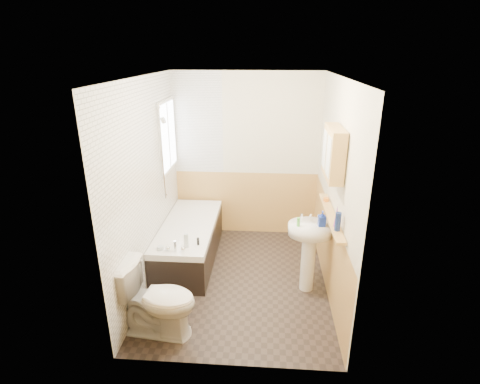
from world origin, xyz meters
name	(u,v)px	position (x,y,z in m)	size (l,w,h in m)	color
floor	(239,280)	(0.00, 0.00, 0.00)	(2.80, 2.80, 0.00)	black
ceiling	(239,77)	(0.00, 0.00, 2.50)	(2.80, 2.80, 0.00)	white
wall_back	(246,156)	(0.00, 1.41, 1.25)	(2.20, 0.02, 2.50)	beige
wall_front	(226,248)	(0.00, -1.41, 1.25)	(2.20, 0.02, 2.50)	beige
wall_left	(146,186)	(-1.11, 0.00, 1.25)	(0.02, 2.80, 2.50)	beige
wall_right	(335,191)	(1.11, 0.00, 1.25)	(0.02, 2.80, 2.50)	beige
wainscot_right	(328,248)	(1.09, 0.00, 0.50)	(0.01, 2.80, 1.00)	tan
wainscot_front	(227,321)	(0.00, -1.39, 0.50)	(2.20, 0.01, 1.00)	tan
wainscot_back	(246,203)	(0.00, 1.39, 0.50)	(2.20, 0.01, 1.00)	tan
tile_cladding_left	(148,186)	(-1.09, 0.00, 1.25)	(0.01, 2.80, 2.50)	white
tile_return_back	(197,123)	(-0.73, 1.39, 1.75)	(0.75, 0.01, 1.50)	white
window	(168,136)	(-1.06, 0.95, 1.65)	(0.03, 0.79, 0.99)	white
bathtub	(189,241)	(-0.73, 0.47, 0.28)	(0.70, 1.72, 0.68)	black
shower_riser	(162,145)	(-1.04, 0.55, 1.62)	(0.11, 0.08, 1.27)	silver
toilet	(157,299)	(-0.76, -1.00, 0.40)	(0.45, 0.81, 0.80)	white
sink	(309,243)	(0.84, -0.12, 0.63)	(0.51, 0.42, 0.99)	white
pine_shelf	(331,216)	(1.04, -0.24, 1.05)	(0.10, 1.30, 0.03)	tan
medicine_cabinet	(333,153)	(1.01, -0.20, 1.75)	(0.15, 0.60, 0.54)	tan
foam_can	(338,222)	(1.04, -0.63, 1.16)	(0.06, 0.06, 0.19)	navy
green_bottle	(337,216)	(1.04, -0.54, 1.18)	(0.05, 0.05, 0.23)	purple
black_jar	(326,199)	(1.04, 0.15, 1.08)	(0.06, 0.06, 0.04)	orange
soap_bottle	(322,222)	(0.96, -0.16, 0.92)	(0.08, 0.18, 0.08)	#19339E
clear_bottle	(298,222)	(0.69, -0.19, 0.93)	(0.04, 0.04, 0.10)	#59C647
blue_gel	(186,241)	(-0.62, -0.18, 0.63)	(0.05, 0.03, 0.18)	silver
cream_jar	(160,248)	(-0.92, -0.25, 0.57)	(0.08, 0.08, 0.05)	silver
orange_bottle	(198,241)	(-0.49, -0.10, 0.59)	(0.03, 0.03, 0.09)	black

